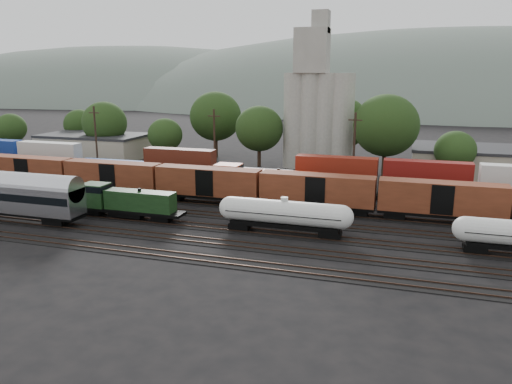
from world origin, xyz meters
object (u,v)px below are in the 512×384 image
(tank_car_a, at_px, (284,214))
(orange_locomotive, at_px, (258,181))
(grain_silo, at_px, (317,110))
(green_locomotive, at_px, (121,201))

(tank_car_a, distance_m, orange_locomotive, 16.92)
(grain_silo, bearing_deg, orange_locomotive, -98.01)
(tank_car_a, relative_size, orange_locomotive, 0.85)
(tank_car_a, bearing_deg, grain_silo, 95.80)
(green_locomotive, height_order, tank_car_a, tank_car_a)
(green_locomotive, xyz_separation_m, orange_locomotive, (13.39, 15.00, 0.30))
(green_locomotive, xyz_separation_m, tank_car_a, (21.22, 0.00, 0.15))
(grain_silo, bearing_deg, tank_car_a, -84.20)
(tank_car_a, relative_size, grain_silo, 0.54)
(green_locomotive, bearing_deg, tank_car_a, 0.00)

